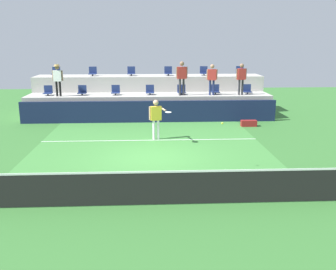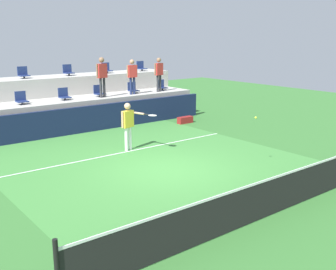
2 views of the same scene
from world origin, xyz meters
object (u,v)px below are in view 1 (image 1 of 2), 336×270
at_px(stadium_chair_upper_right, 204,72).
at_px(spectator_with_hat, 58,77).
at_px(stadium_chair_lower_right, 215,90).
at_px(spectator_in_white, 182,75).
at_px(spectator_leaning_on_rail, 241,76).
at_px(stadium_chair_lower_far_left, 48,91).
at_px(stadium_chair_lower_mid_left, 116,91).
at_px(stadium_chair_lower_center, 150,91).
at_px(equipment_bag, 249,123).
at_px(stadium_chair_upper_far_right, 240,71).
at_px(stadium_chair_upper_left, 93,72).
at_px(stadium_chair_lower_far_right, 247,90).
at_px(tennis_player, 156,116).
at_px(tennis_ball, 222,123).
at_px(stadium_chair_upper_far_left, 56,72).
at_px(stadium_chair_upper_mid_right, 168,72).
at_px(stadium_chair_lower_left, 82,91).
at_px(stadium_chair_lower_mid_right, 181,90).
at_px(stadium_chair_upper_mid_left, 131,72).
at_px(spectator_in_grey, 212,77).

height_order(stadium_chair_upper_right, spectator_with_hat, spectator_with_hat).
distance_m(stadium_chair_lower_right, spectator_in_white, 2.09).
bearing_deg(spectator_leaning_on_rail, stadium_chair_lower_far_left, 177.85).
distance_m(stadium_chair_lower_mid_left, stadium_chair_lower_center, 1.83).
bearing_deg(spectator_in_white, spectator_leaning_on_rail, -0.00).
distance_m(spectator_leaning_on_rail, equipment_bag, 2.92).
xyz_separation_m(stadium_chair_lower_mid_left, stadium_chair_lower_right, (5.36, 0.00, 0.00)).
bearing_deg(stadium_chair_lower_center, spectator_leaning_on_rail, -4.55).
height_order(stadium_chair_lower_far_left, stadium_chair_upper_far_right, stadium_chair_upper_far_right).
bearing_deg(stadium_chair_upper_left, stadium_chair_lower_mid_left, -51.58).
height_order(stadium_chair_lower_mid_left, spectator_leaning_on_rail, spectator_leaning_on_rail).
relative_size(stadium_chair_lower_far_right, stadium_chair_upper_right, 1.00).
height_order(tennis_player, tennis_ball, tennis_player).
distance_m(stadium_chair_upper_far_left, stadium_chair_upper_mid_right, 6.40).
xyz_separation_m(stadium_chair_lower_far_right, spectator_with_hat, (-10.02, -0.38, 0.78)).
xyz_separation_m(stadium_chair_lower_far_right, tennis_ball, (-3.03, -8.66, 0.08)).
relative_size(stadium_chair_lower_left, spectator_in_white, 0.29).
bearing_deg(stadium_chair_lower_mid_left, stadium_chair_lower_center, 0.00).
bearing_deg(stadium_chair_upper_mid_right, spectator_in_white, -74.65).
xyz_separation_m(stadium_chair_lower_far_left, stadium_chair_lower_mid_left, (3.56, 0.00, 0.00)).
xyz_separation_m(stadium_chair_lower_mid_right, stadium_chair_lower_right, (1.84, 0.00, 0.00)).
bearing_deg(stadium_chair_lower_far_left, tennis_player, -39.95).
height_order(stadium_chair_lower_right, spectator_with_hat, spectator_with_hat).
distance_m(stadium_chair_upper_right, spectator_in_white, 2.63).
bearing_deg(stadium_chair_lower_far_left, stadium_chair_lower_right, 0.00).
bearing_deg(stadium_chair_upper_mid_left, tennis_ball, -72.47).
distance_m(stadium_chair_lower_mid_left, spectator_in_white, 3.63).
relative_size(stadium_chair_lower_far_right, stadium_chair_upper_far_right, 1.00).
bearing_deg(stadium_chair_lower_far_right, stadium_chair_lower_far_left, 180.00).
xyz_separation_m(stadium_chair_lower_center, spectator_leaning_on_rail, (4.82, -0.38, 0.78)).
height_order(tennis_player, spectator_in_grey, spectator_in_grey).
height_order(stadium_chair_upper_far_left, spectator_in_white, spectator_in_white).
relative_size(stadium_chair_upper_far_left, tennis_player, 0.31).
relative_size(stadium_chair_lower_far_right, equipment_bag, 0.68).
relative_size(stadium_chair_lower_mid_left, spectator_with_hat, 0.32).
relative_size(stadium_chair_lower_center, tennis_ball, 7.65).
relative_size(stadium_chair_lower_mid_left, stadium_chair_lower_far_right, 1.00).
height_order(stadium_chair_lower_far_right, stadium_chair_upper_far_left, stadium_chair_upper_far_left).
bearing_deg(stadium_chair_lower_center, stadium_chair_upper_far_left, 161.34).
bearing_deg(tennis_player, stadium_chair_lower_mid_right, 72.86).
relative_size(stadium_chair_lower_mid_right, tennis_ball, 7.65).
bearing_deg(spectator_in_white, equipment_bag, -33.18).
relative_size(stadium_chair_lower_center, stadium_chair_lower_mid_right, 1.00).
xyz_separation_m(stadium_chair_upper_left, stadium_chair_upper_mid_left, (2.20, 0.00, 0.00)).
distance_m(stadium_chair_lower_right, equipment_bag, 3.03).
bearing_deg(stadium_chair_lower_far_right, stadium_chair_upper_left, 168.09).
distance_m(stadium_chair_lower_left, stadium_chair_lower_far_right, 8.87).
relative_size(stadium_chair_lower_far_left, tennis_ball, 7.65).
bearing_deg(spectator_with_hat, stadium_chair_lower_right, 2.66).
relative_size(stadium_chair_lower_far_right, stadium_chair_upper_mid_left, 1.00).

